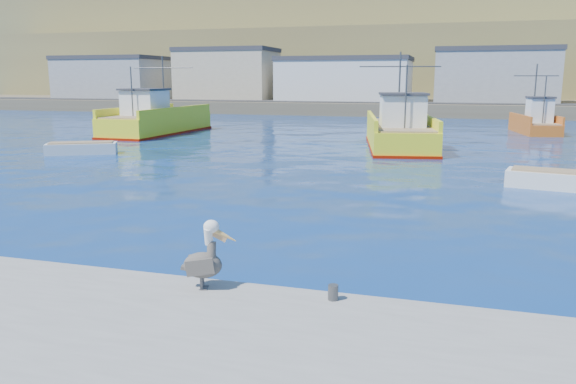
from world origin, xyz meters
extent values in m
plane|color=navy|center=(0.00, 0.00, 0.00)|extent=(260.00, 260.00, 0.00)
cylinder|color=#4C4C4C|center=(3.00, -3.40, 0.65)|extent=(0.20, 0.20, 0.30)
cube|color=brown|center=(0.00, 72.00, 0.80)|extent=(160.00, 30.00, 1.60)
cube|color=brown|center=(0.00, 98.00, 6.00)|extent=(180.00, 40.00, 14.00)
cube|color=brown|center=(0.00, 118.00, 11.00)|extent=(200.00, 40.00, 24.00)
cube|color=#2D2D2D|center=(0.00, 61.00, 1.65)|extent=(150.00, 5.00, 0.10)
cube|color=gray|center=(-48.00, 67.00, 4.60)|extent=(16.00, 10.00, 6.00)
cube|color=#333338|center=(-48.00, 67.00, 7.90)|extent=(16.32, 10.20, 0.60)
cube|color=tan|center=(-28.00, 67.00, 5.10)|extent=(14.00, 9.00, 7.00)
cube|color=#333338|center=(-28.00, 67.00, 8.90)|extent=(14.28, 9.18, 0.60)
cube|color=silver|center=(-10.00, 67.00, 4.35)|extent=(18.00, 11.00, 5.50)
cube|color=#333338|center=(-10.00, 67.00, 7.40)|extent=(18.36, 11.22, 0.60)
cube|color=gray|center=(10.00, 67.00, 4.85)|extent=(15.00, 10.00, 6.50)
cube|color=#333338|center=(10.00, 67.00, 8.40)|extent=(15.30, 10.20, 0.60)
cube|color=yellow|center=(-19.62, 30.45, 0.81)|extent=(4.47, 12.50, 1.61)
cube|color=yellow|center=(-17.68, 30.40, 1.96)|extent=(0.58, 12.15, 0.70)
cube|color=yellow|center=(-21.56, 30.50, 1.96)|extent=(0.58, 12.15, 0.70)
cube|color=#921300|center=(-19.62, 30.45, 0.05)|extent=(4.56, 12.75, 0.25)
cube|color=#8C7251|center=(-19.62, 30.45, 1.66)|extent=(4.13, 12.00, 0.10)
cube|color=white|center=(-19.67, 28.59, 2.71)|extent=(2.98, 3.18, 2.00)
cube|color=#333338|center=(-19.67, 28.59, 3.81)|extent=(3.19, 3.55, 0.15)
cylinder|color=#4C4C4C|center=(-19.58, 31.69, 4.11)|extent=(0.12, 0.12, 5.00)
cylinder|color=#4C4C4C|center=(-19.72, 26.73, 3.61)|extent=(0.10, 0.10, 4.00)
cylinder|color=#4C4C4C|center=(-19.58, 31.69, 5.61)|extent=(5.78, 0.24, 0.08)
cube|color=yellow|center=(1.51, 26.00, 0.75)|extent=(6.03, 12.10, 1.50)
cube|color=yellow|center=(3.36, 26.34, 1.85)|extent=(2.29, 11.20, 0.70)
cube|color=yellow|center=(-0.33, 25.66, 1.85)|extent=(2.29, 11.20, 0.70)
cube|color=#921300|center=(1.51, 26.00, 0.05)|extent=(6.15, 12.35, 0.25)
cube|color=#8C7251|center=(1.51, 26.00, 1.55)|extent=(5.63, 11.59, 0.10)
cube|color=white|center=(1.83, 24.29, 2.60)|extent=(3.28, 3.35, 2.00)
cube|color=#333338|center=(1.83, 24.29, 3.70)|extent=(3.53, 3.73, 0.15)
cylinder|color=#4C4C4C|center=(1.30, 27.13, 4.00)|extent=(0.14, 0.14, 5.00)
cylinder|color=#4C4C4C|center=(2.14, 22.58, 3.50)|extent=(0.12, 0.12, 4.00)
cylinder|color=#4C4C4C|center=(1.30, 27.13, 5.50)|extent=(5.52, 1.09, 0.08)
cube|color=#CA5D1A|center=(11.90, 39.75, 0.46)|extent=(3.69, 7.41, 0.92)
cube|color=#CA5D1A|center=(13.14, 39.94, 1.27)|extent=(1.20, 6.90, 0.70)
cube|color=#CA5D1A|center=(10.67, 39.57, 1.27)|extent=(1.20, 6.90, 0.70)
cube|color=#8C7251|center=(11.90, 39.75, 0.97)|extent=(3.44, 7.10, 0.10)
cube|color=white|center=(12.06, 38.70, 2.02)|extent=(2.11, 2.03, 2.00)
cube|color=#333338|center=(12.06, 38.70, 3.12)|extent=(2.27, 2.26, 0.15)
cylinder|color=#4C4C4C|center=(11.80, 40.46, 3.42)|extent=(0.14, 0.14, 5.00)
cylinder|color=#4C4C4C|center=(12.22, 37.65, 2.92)|extent=(0.11, 0.11, 4.00)
cylinder|color=#4C4C4C|center=(11.80, 40.46, 4.92)|extent=(3.70, 0.64, 0.08)
cube|color=silver|center=(-17.40, 16.79, 0.26)|extent=(4.44, 3.31, 0.85)
cube|color=#8C7251|center=(-17.40, 16.79, 0.72)|extent=(3.91, 2.83, 0.08)
cube|color=silver|center=(9.68, 12.77, 0.28)|extent=(4.69, 2.43, 0.89)
cube|color=#8C7251|center=(9.68, 12.77, 0.76)|extent=(4.19, 2.02, 0.09)
cylinder|color=#595451|center=(0.35, -3.62, 0.63)|extent=(0.08, 0.08, 0.27)
cube|color=#595451|center=(0.39, -3.61, 0.51)|extent=(0.16, 0.14, 0.01)
cylinder|color=#595451|center=(0.30, -3.46, 0.63)|extent=(0.08, 0.08, 0.27)
cube|color=#595451|center=(0.35, -3.45, 0.51)|extent=(0.16, 0.14, 0.01)
ellipsoid|color=#38332D|center=(0.35, -3.54, 0.99)|extent=(0.88, 0.65, 0.54)
cube|color=#38332D|center=(0.38, -3.74, 1.01)|extent=(0.59, 0.22, 0.39)
cube|color=#38332D|center=(0.27, -3.34, 1.01)|extent=(0.59, 0.22, 0.39)
cube|color=#38332D|center=(0.02, -3.63, 0.93)|extent=(0.24, 0.20, 0.11)
cylinder|color=#38332D|center=(0.52, -3.49, 1.28)|extent=(0.25, 0.32, 0.42)
cylinder|color=white|center=(0.48, -3.50, 1.60)|extent=(0.24, 0.31, 0.40)
ellipsoid|color=white|center=(0.54, -3.48, 1.79)|extent=(0.37, 0.32, 0.27)
cone|color=gold|center=(0.77, -3.42, 1.62)|extent=(0.55, 0.27, 0.37)
cube|color=tan|center=(0.68, -3.44, 1.59)|extent=(0.33, 0.13, 0.24)
camera|label=1|loc=(5.02, -13.39, 4.67)|focal=35.00mm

